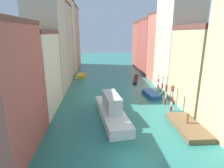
{
  "coord_description": "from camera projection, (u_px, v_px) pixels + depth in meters",
  "views": [
    {
      "loc": [
        -3.37,
        -15.18,
        12.24
      ],
      "look_at": [
        -0.37,
        23.39,
        1.5
      ],
      "focal_mm": 29.85,
      "sensor_mm": 36.0,
      "label": 1
    }
  ],
  "objects": [
    {
      "name": "ground_plane",
      "position": [
        113.0,
        89.0,
        41.64
      ],
      "size": [
        154.0,
        154.0,
        0.0
      ],
      "primitive_type": "plane",
      "color": "#28756B"
    },
    {
      "name": "building_right_5",
      "position": [
        144.0,
        45.0,
        66.98
      ],
      "size": [
        6.62,
        11.46,
        15.99
      ],
      "color": "#B25147",
      "rests_on": "ground"
    },
    {
      "name": "building_left_5",
      "position": [
        69.0,
        37.0,
        66.6
      ],
      "size": [
        6.62,
        12.19,
        21.07
      ],
      "color": "tan",
      "rests_on": "ground"
    },
    {
      "name": "gondola_black",
      "position": [
        136.0,
        79.0,
        49.76
      ],
      "size": [
        3.4,
        10.11,
        0.4
      ],
      "color": "black",
      "rests_on": "ground"
    },
    {
      "name": "waterfront_dock",
      "position": [
        187.0,
        126.0,
        24.49
      ],
      "size": [
        3.26,
        7.49,
        0.66
      ],
      "color": "brown",
      "rests_on": "ground"
    },
    {
      "name": "building_left_3",
      "position": [
        58.0,
        43.0,
        47.69
      ],
      "size": [
        6.62,
        9.5,
        19.26
      ],
      "color": "#BCB299",
      "rests_on": "ground"
    },
    {
      "name": "mooring_pole_3",
      "position": [
        158.0,
        84.0,
        37.49
      ],
      "size": [
        0.31,
        0.31,
        4.24
      ],
      "color": "red",
      "rests_on": "ground"
    },
    {
      "name": "mooring_pole_2",
      "position": [
        162.0,
        88.0,
        34.77
      ],
      "size": [
        0.3,
        0.3,
        4.51
      ],
      "color": "red",
      "rests_on": "ground"
    },
    {
      "name": "motorboat_0",
      "position": [
        81.0,
        76.0,
        52.88
      ],
      "size": [
        2.67,
        5.22,
        0.81
      ],
      "color": "gold",
      "rests_on": "ground"
    },
    {
      "name": "building_right_1",
      "position": [
        201.0,
        68.0,
        30.22
      ],
      "size": [
        6.62,
        10.79,
        13.41
      ],
      "color": "beige",
      "rests_on": "ground"
    },
    {
      "name": "building_left_1",
      "position": [
        33.0,
        72.0,
        28.91
      ],
      "size": [
        6.62,
        10.76,
        12.59
      ],
      "color": "beige",
      "rests_on": "ground"
    },
    {
      "name": "building_right_3",
      "position": [
        163.0,
        47.0,
        47.87
      ],
      "size": [
        6.62,
        7.2,
        16.99
      ],
      "color": "#C6705B",
      "rests_on": "ground"
    },
    {
      "name": "vaporetto_white",
      "position": [
        112.0,
        110.0,
        27.34
      ],
      "size": [
        4.77,
        12.81,
        3.68
      ],
      "color": "white",
      "rests_on": "ground"
    },
    {
      "name": "mooring_pole_1",
      "position": [
        166.0,
        91.0,
        32.02
      ],
      "size": [
        0.3,
        0.3,
        5.09
      ],
      "color": "red",
      "rests_on": "ground"
    },
    {
      "name": "building_right_4",
      "position": [
        153.0,
        46.0,
        56.48
      ],
      "size": [
        6.62,
        10.44,
        16.42
      ],
      "color": "#B25147",
      "rests_on": "ground"
    },
    {
      "name": "building_left_2",
      "position": [
        48.0,
        41.0,
        37.91
      ],
      "size": [
        6.62,
        9.88,
        21.08
      ],
      "color": "#BCB299",
      "rests_on": "ground"
    },
    {
      "name": "motorboat_1",
      "position": [
        151.0,
        94.0,
        37.01
      ],
      "size": [
        2.68,
        5.21,
        0.79
      ],
      "color": "#234C93",
      "rests_on": "ground"
    },
    {
      "name": "mooring_pole_0",
      "position": [
        172.0,
        98.0,
        29.5
      ],
      "size": [
        0.37,
        0.37,
        4.44
      ],
      "color": "red",
      "rests_on": "ground"
    },
    {
      "name": "building_right_2",
      "position": [
        177.0,
        37.0,
        38.93
      ],
      "size": [
        6.62,
        9.97,
        22.59
      ],
      "color": "beige",
      "rests_on": "ground"
    },
    {
      "name": "person_on_dock",
      "position": [
        187.0,
        118.0,
        24.51
      ],
      "size": [
        0.36,
        0.36,
        1.54
      ],
      "color": "olive",
      "rests_on": "waterfront_dock"
    },
    {
      "name": "building_left_4",
      "position": [
        64.0,
        38.0,
        56.35
      ],
      "size": [
        6.62,
        8.31,
        21.46
      ],
      "color": "beige",
      "rests_on": "ground"
    }
  ]
}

